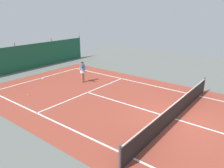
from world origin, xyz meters
TOP-DOWN VIEW (x-y plane):
  - ground_plane at (0.00, 0.00)m, footprint 36.00×36.00m
  - court_surface at (0.00, 0.00)m, footprint 11.02×26.60m
  - tennis_net at (0.00, 0.00)m, footprint 10.12×0.10m
  - back_fence at (-0.00, 15.90)m, footprint 16.30×0.98m
  - tennis_player at (1.45, 8.29)m, footprint 0.66×0.79m
  - tennis_ball_near_player at (-2.87, 9.25)m, footprint 0.07×0.07m
  - tennis_ball_midcourt at (2.49, 7.97)m, footprint 0.07×0.07m

SIDE VIEW (x-z plane):
  - ground_plane at x=0.00m, z-range 0.00..0.00m
  - court_surface at x=0.00m, z-range 0.00..0.01m
  - tennis_ball_near_player at x=-2.87m, z-range 0.00..0.07m
  - tennis_ball_midcourt at x=2.49m, z-range 0.00..0.07m
  - tennis_net at x=0.00m, z-range -0.04..1.06m
  - back_fence at x=0.00m, z-range -0.68..2.02m
  - tennis_player at x=1.45m, z-range 0.14..1.78m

